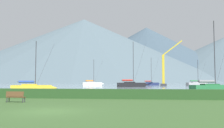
% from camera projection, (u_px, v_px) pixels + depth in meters
% --- Properties ---
extents(ground_plane, '(1000.00, 1000.00, 0.00)m').
position_uv_depth(ground_plane, '(48.00, 111.00, 15.13)').
color(ground_plane, '#3D602D').
extents(harbor_water, '(320.00, 246.00, 0.00)m').
position_uv_depth(harbor_water, '(134.00, 84.00, 150.72)').
color(harbor_water, '#8499A8').
rests_on(harbor_water, ground_plane).
extents(hedge_line, '(80.00, 1.20, 1.00)m').
position_uv_depth(hedge_line, '(88.00, 94.00, 26.05)').
color(hedge_line, '#284C23').
rests_on(hedge_line, ground_plane).
extents(sailboat_slip_1, '(9.45, 4.84, 13.43)m').
position_uv_depth(sailboat_slip_1, '(132.00, 84.00, 72.26)').
color(sailboat_slip_1, black).
rests_on(sailboat_slip_1, harbor_water).
extents(sailboat_slip_2, '(8.62, 4.50, 9.63)m').
position_uv_depth(sailboat_slip_2, '(197.00, 84.00, 91.12)').
color(sailboat_slip_2, '#9E9EA3').
rests_on(sailboat_slip_2, harbor_water).
extents(sailboat_slip_3, '(8.63, 4.79, 10.11)m').
position_uv_depth(sailboat_slip_3, '(92.00, 84.00, 94.56)').
color(sailboat_slip_3, white).
rests_on(sailboat_slip_3, harbor_water).
extents(sailboat_slip_4, '(7.95, 4.46, 9.02)m').
position_uv_depth(sailboat_slip_4, '(32.00, 88.00, 43.70)').
color(sailboat_slip_4, gold).
rests_on(sailboat_slip_4, harbor_water).
extents(sailboat_slip_6, '(8.48, 4.41, 12.23)m').
position_uv_depth(sailboat_slip_6, '(213.00, 87.00, 41.61)').
color(sailboat_slip_6, '#236B38').
rests_on(sailboat_slip_6, harbor_water).
extents(sailboat_slip_7, '(7.79, 4.14, 11.29)m').
position_uv_depth(sailboat_slip_7, '(150.00, 84.00, 99.97)').
color(sailboat_slip_7, navy).
rests_on(sailboat_slip_7, harbor_water).
extents(park_bench_near_path, '(1.64, 0.52, 0.95)m').
position_uv_depth(park_bench_near_path, '(15.00, 96.00, 21.31)').
color(park_bench_near_path, brown).
rests_on(park_bench_near_path, ground_plane).
extents(dock_crane, '(7.64, 2.00, 15.94)m').
position_uv_depth(dock_crane, '(164.00, 72.00, 85.83)').
color(dock_crane, '#333338').
rests_on(dock_crane, ground_plane).
extents(distant_hill_west_ridge, '(278.48, 278.48, 79.98)m').
position_uv_depth(distant_hill_west_ridge, '(147.00, 54.00, 359.43)').
color(distant_hill_west_ridge, '#425666').
rests_on(distant_hill_west_ridge, ground_plane).
extents(distant_hill_central_peak, '(227.26, 227.26, 42.50)m').
position_uv_depth(distant_hill_central_peak, '(110.00, 69.00, 425.92)').
color(distant_hill_central_peak, slate).
rests_on(distant_hill_central_peak, ground_plane).
extents(distant_hill_east_ridge, '(337.73, 337.73, 81.38)m').
position_uv_depth(distant_hill_east_ridge, '(84.00, 50.00, 316.68)').
color(distant_hill_east_ridge, slate).
rests_on(distant_hill_east_ridge, ground_plane).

